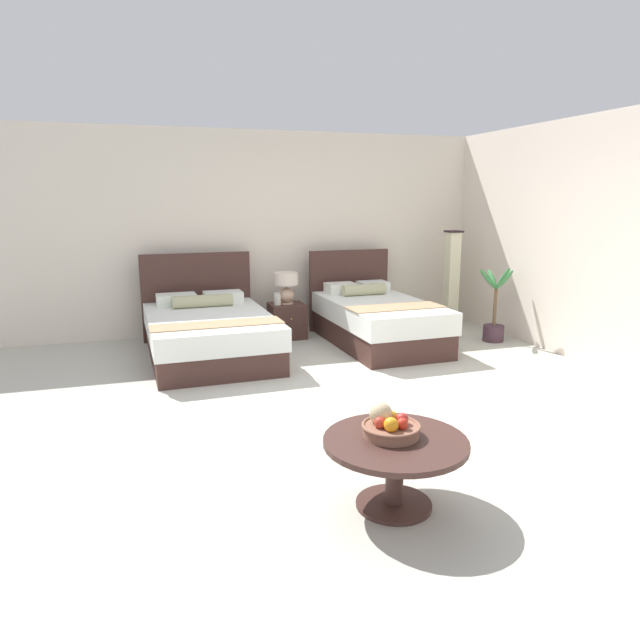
{
  "coord_description": "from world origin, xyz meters",
  "views": [
    {
      "loc": [
        -1.78,
        -4.72,
        1.83
      ],
      "look_at": [
        -0.12,
        0.54,
        0.65
      ],
      "focal_mm": 32.27,
      "sensor_mm": 36.0,
      "label": 1
    }
  ],
  "objects": [
    {
      "name": "ground_plane",
      "position": [
        0.0,
        0.0,
        -0.01
      ],
      "size": [
        9.57,
        9.83,
        0.02
      ],
      "primitive_type": "cube",
      "color": "#BAB8A8"
    },
    {
      "name": "wall_back",
      "position": [
        0.0,
        3.11,
        1.35
      ],
      "size": [
        9.57,
        0.12,
        2.71
      ],
      "primitive_type": "cube",
      "color": "silver",
      "rests_on": "ground"
    },
    {
      "name": "wall_side_right",
      "position": [
        2.98,
        0.4,
        1.35
      ],
      "size": [
        0.12,
        5.43,
        2.71
      ],
      "primitive_type": "cube",
      "color": "beige",
      "rests_on": "ground"
    },
    {
      "name": "bed_near_window",
      "position": [
        -1.06,
        1.87,
        0.29
      ],
      "size": [
        1.45,
        2.11,
        1.13
      ],
      "color": "#412722",
      "rests_on": "ground"
    },
    {
      "name": "bed_near_corner",
      "position": [
        1.05,
        1.87,
        0.31
      ],
      "size": [
        1.2,
        2.07,
        1.11
      ],
      "color": "#412722",
      "rests_on": "ground"
    },
    {
      "name": "nightstand",
      "position": [
        0.05,
        2.52,
        0.23
      ],
      "size": [
        0.45,
        0.45,
        0.45
      ],
      "color": "#412722",
      "rests_on": "ground"
    },
    {
      "name": "table_lamp",
      "position": [
        0.05,
        2.54,
        0.7
      ],
      "size": [
        0.31,
        0.31,
        0.41
      ],
      "color": "#CFA88B",
      "rests_on": "nightstand"
    },
    {
      "name": "vase",
      "position": [
        -0.09,
        2.48,
        0.54
      ],
      "size": [
        0.09,
        0.09,
        0.16
      ],
      "color": "silver",
      "rests_on": "nightstand"
    },
    {
      "name": "coffee_table",
      "position": [
        -0.4,
        -1.83,
        0.33
      ],
      "size": [
        0.86,
        0.86,
        0.43
      ],
      "color": "#412722",
      "rests_on": "ground"
    },
    {
      "name": "fruit_bowl",
      "position": [
        -0.42,
        -1.77,
        0.5
      ],
      "size": [
        0.35,
        0.35,
        0.2
      ],
      "color": "#8A5C46",
      "rests_on": "coffee_table"
    },
    {
      "name": "floor_lamp_corner",
      "position": [
        2.45,
        2.44,
        0.69
      ],
      "size": [
        0.2,
        0.2,
        1.38
      ],
      "color": "black",
      "rests_on": "ground"
    },
    {
      "name": "potted_palm",
      "position": [
        2.55,
        1.51,
        0.29
      ],
      "size": [
        0.56,
        0.52,
        1.0
      ],
      "color": "#472F39",
      "rests_on": "ground"
    }
  ]
}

